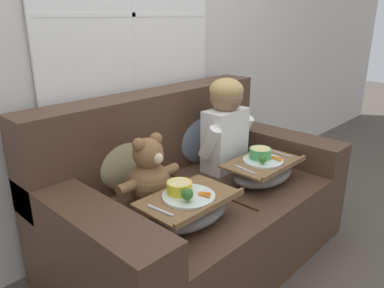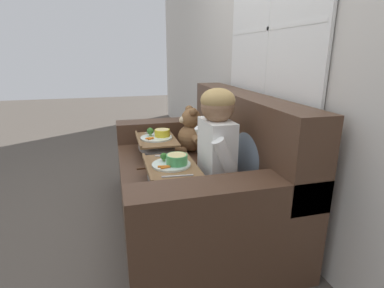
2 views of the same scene
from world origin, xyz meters
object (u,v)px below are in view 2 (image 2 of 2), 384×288
lap_tray_child (172,174)px  lap_tray_teddy (157,145)px  throw_pillow_behind_child (251,148)px  teddy_bear (191,132)px  couch (201,178)px  child_figure (217,132)px  throw_pillow_behind_teddy (218,126)px

lap_tray_child → lap_tray_teddy: 0.61m
throw_pillow_behind_child → teddy_bear: 0.65m
couch → teddy_bear: size_ratio=4.26×
throw_pillow_behind_child → lap_tray_child: throw_pillow_behind_child is taller
lap_tray_child → lap_tray_teddy: (-0.61, 0.00, -0.00)m
teddy_bear → child_figure: bearing=0.4°
lap_tray_teddy → teddy_bear: bearing=89.7°
child_figure → throw_pillow_behind_child: bearing=90.0°
throw_pillow_behind_teddy → lap_tray_teddy: throw_pillow_behind_teddy is taller
couch → lap_tray_teddy: (-0.30, -0.27, 0.18)m
lap_tray_teddy → couch: bearing=41.6°
throw_pillow_behind_teddy → throw_pillow_behind_child: bearing=0.0°
throw_pillow_behind_child → teddy_bear: (-0.61, -0.23, -0.04)m
child_figure → lap_tray_teddy: 0.71m
throw_pillow_behind_child → lap_tray_child: 0.52m
lap_tray_child → throw_pillow_behind_child: bearing=90.1°
lap_tray_child → lap_tray_teddy: bearing=180.0°
teddy_bear → couch: bearing=-0.7°
throw_pillow_behind_teddy → child_figure: bearing=-20.5°
couch → throw_pillow_behind_teddy: size_ratio=4.41×
couch → teddy_bear: 0.40m
couch → throw_pillow_behind_teddy: 0.49m
couch → lap_tray_teddy: 0.45m
couch → child_figure: bearing=1.5°
throw_pillow_behind_child → teddy_bear: size_ratio=1.07×
throw_pillow_behind_child → lap_tray_teddy: throw_pillow_behind_child is taller
lap_tray_child → teddy_bear: bearing=155.7°
couch → lap_tray_child: (0.30, -0.27, 0.18)m
throw_pillow_behind_teddy → lap_tray_child: size_ratio=0.85×
couch → teddy_bear: bearing=179.3°
couch → throw_pillow_behind_child: (0.30, 0.23, 0.30)m
throw_pillow_behind_child → child_figure: size_ratio=0.73×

